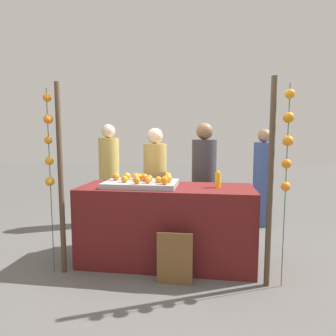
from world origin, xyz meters
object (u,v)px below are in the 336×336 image
stall_counter (166,224)px  vendor_left (155,189)px  chalkboard_sign (175,259)px  vendor_right (204,188)px  juice_bottle (218,180)px  orange_0 (127,176)px  orange_1 (168,177)px

stall_counter → vendor_left: (-0.26, 0.67, 0.29)m
chalkboard_sign → vendor_right: (0.26, 1.23, 0.52)m
vendor_left → chalkboard_sign: bearing=-70.8°
juice_bottle → chalkboard_sign: 1.01m
vendor_right → orange_0: bearing=-144.3°
stall_counter → juice_bottle: (0.59, 0.02, 0.55)m
orange_1 → vendor_right: size_ratio=0.05×
chalkboard_sign → vendor_left: 1.36m
orange_0 → orange_1: orange_1 is taller
stall_counter → orange_1: (0.01, 0.07, 0.56)m
vendor_right → vendor_left: bearing=-177.4°
stall_counter → vendor_left: bearing=110.8°
orange_0 → vendor_right: (0.91, 0.65, -0.24)m
stall_counter → orange_0: size_ratio=23.04×
orange_0 → orange_1: bearing=1.8°
vendor_left → vendor_right: size_ratio=0.96×
chalkboard_sign → vendor_right: 1.36m
orange_1 → juice_bottle: (0.58, -0.05, -0.02)m
chalkboard_sign → vendor_right: size_ratio=0.33×
stall_counter → orange_0: (-0.48, 0.05, 0.56)m
stall_counter → juice_bottle: 0.81m
chalkboard_sign → vendor_left: size_ratio=0.34×
juice_bottle → stall_counter: bearing=-178.5°
orange_1 → vendor_right: vendor_right is taller
juice_bottle → vendor_left: (-0.85, 0.66, -0.26)m
orange_0 → chalkboard_sign: bearing=-41.6°
stall_counter → chalkboard_sign: (0.16, -0.52, -0.19)m
orange_0 → vendor_left: 0.72m
stall_counter → chalkboard_sign: size_ratio=3.64×
juice_bottle → chalkboard_sign: size_ratio=0.35×
stall_counter → juice_bottle: bearing=1.5°
juice_bottle → vendor_left: 1.11m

